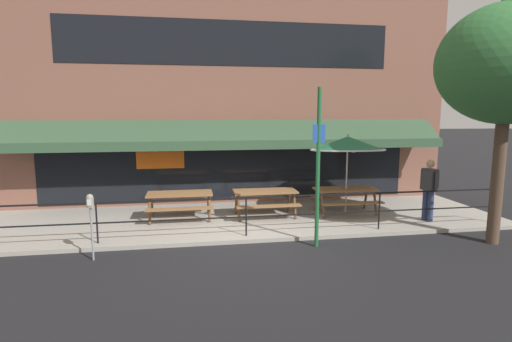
# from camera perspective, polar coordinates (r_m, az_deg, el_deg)

# --- Properties ---
(ground_plane) EXTENTS (120.00, 120.00, 0.00)m
(ground_plane) POSITION_cam_1_polar(r_m,az_deg,el_deg) (9.62, -1.15, -10.33)
(ground_plane) COLOR black
(patio_deck) EXTENTS (15.00, 4.00, 0.10)m
(patio_deck) POSITION_cam_1_polar(r_m,az_deg,el_deg) (11.50, -2.59, -6.93)
(patio_deck) COLOR #9E998E
(patio_deck) RESTS_ON ground
(restaurant_building) EXTENTS (15.00, 1.60, 7.50)m
(restaurant_building) POSITION_cam_1_polar(r_m,az_deg,el_deg) (13.32, -3.86, 11.11)
(restaurant_building) COLOR brown
(restaurant_building) RESTS_ON ground
(patio_railing) EXTENTS (13.84, 0.04, 0.97)m
(patio_railing) POSITION_cam_1_polar(r_m,az_deg,el_deg) (9.68, -1.42, -5.28)
(patio_railing) COLOR black
(patio_railing) RESTS_ON patio_deck
(picnic_table_left) EXTENTS (1.80, 1.42, 0.76)m
(picnic_table_left) POSITION_cam_1_polar(r_m,az_deg,el_deg) (11.37, -10.82, -3.85)
(picnic_table_left) COLOR brown
(picnic_table_left) RESTS_ON patio_deck
(picnic_table_centre) EXTENTS (1.80, 1.42, 0.76)m
(picnic_table_centre) POSITION_cam_1_polar(r_m,az_deg,el_deg) (11.49, 1.30, -3.57)
(picnic_table_centre) COLOR brown
(picnic_table_centre) RESTS_ON patio_deck
(picnic_table_right) EXTENTS (1.80, 1.42, 0.76)m
(picnic_table_right) POSITION_cam_1_polar(r_m,az_deg,el_deg) (12.11, 12.64, -3.16)
(picnic_table_right) COLOR brown
(picnic_table_right) RESTS_ON patio_deck
(patio_umbrella_right) EXTENTS (2.14, 2.14, 2.38)m
(patio_umbrella_right) POSITION_cam_1_polar(r_m,az_deg,el_deg) (11.87, 12.96, 3.79)
(patio_umbrella_right) COLOR #B7B2A8
(patio_umbrella_right) RESTS_ON patio_deck
(pedestrian_walking) EXTENTS (0.32, 0.61, 1.71)m
(pedestrian_walking) POSITION_cam_1_polar(r_m,az_deg,el_deg) (11.97, 23.49, -2.08)
(pedestrian_walking) COLOR navy
(pedestrian_walking) RESTS_ON patio_deck
(parking_meter_near) EXTENTS (0.15, 0.16, 1.42)m
(parking_meter_near) POSITION_cam_1_polar(r_m,az_deg,el_deg) (8.95, -22.59, -4.77)
(parking_meter_near) COLOR gray
(parking_meter_near) RESTS_ON ground
(street_sign_pole) EXTENTS (0.28, 0.09, 3.64)m
(street_sign_pole) POSITION_cam_1_polar(r_m,az_deg,el_deg) (9.11, 8.85, 0.65)
(street_sign_pole) COLOR #1E6033
(street_sign_pole) RESTS_ON ground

